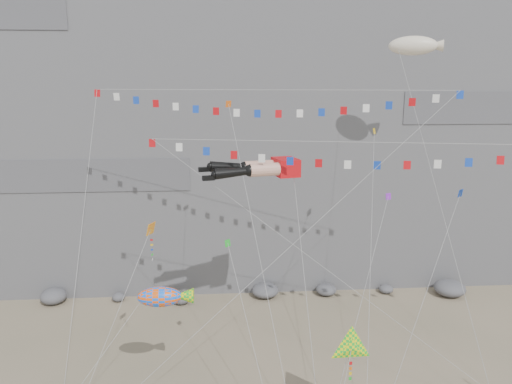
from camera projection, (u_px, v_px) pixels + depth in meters
cliff at (254, 41)px, 57.58m from camera, size 80.00×28.00×50.00m
talus_boulders at (265, 291)px, 48.30m from camera, size 60.00×3.00×1.20m
legs_kite at (260, 169)px, 34.11m from camera, size 7.00×14.34×19.61m
flag_banner_upper at (268, 90)px, 35.20m from camera, size 25.40×14.75×26.25m
flag_banner_lower at (364, 143)px, 31.83m from camera, size 27.47×7.74×19.62m
harlequin_kite at (151, 230)px, 31.55m from camera, size 5.59×7.79×14.04m
fish_windsock at (160, 297)px, 30.67m from camera, size 9.15×5.71×11.49m
delta_kite at (352, 348)px, 28.20m from camera, size 3.90×4.92×8.00m
blimp_windsock at (413, 46)px, 38.58m from camera, size 4.64×14.61×26.66m
small_kite_a at (230, 113)px, 35.20m from camera, size 4.08×15.55×24.29m
small_kite_b at (387, 201)px, 35.09m from camera, size 7.21×11.02×17.54m
small_kite_c at (229, 248)px, 31.05m from camera, size 3.45×9.59×14.14m
small_kite_d at (374, 139)px, 37.76m from camera, size 5.44×17.32×24.12m
small_kite_e at (459, 197)px, 33.90m from camera, size 9.25×9.88×18.05m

